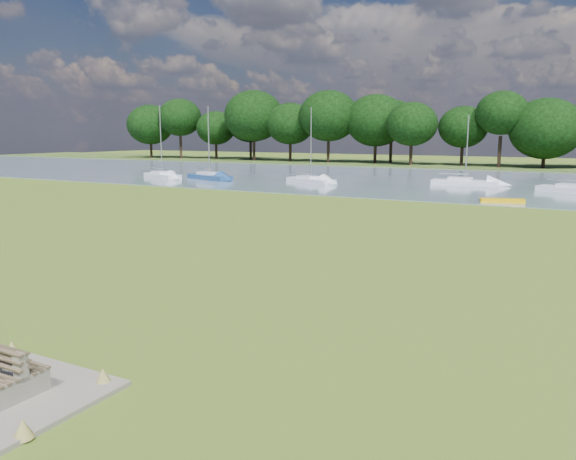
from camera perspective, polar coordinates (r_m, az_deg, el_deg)
The scene contains 9 objects.
ground at distance 23.63m, azimuth 1.81°, elevation -3.01°, with size 220.00×220.00×0.00m, color olive.
river at distance 63.66m, azimuth 19.07°, elevation 4.59°, with size 220.00×40.00×0.10m, color slate.
far_bank at distance 93.32m, azimuth 22.16°, elevation 5.92°, with size 220.00×20.00×0.40m, color #4C6626.
kayak at distance 45.25m, azimuth 20.94°, elevation 2.81°, with size 3.19×0.74×0.32m, color #E1AD08.
tree_line at distance 89.08m, azimuth 22.95°, elevation 10.34°, with size 146.28×9.94×12.03m.
sailboat_0 at distance 63.84m, azimuth -8.01°, elevation 5.54°, with size 6.67×3.86×8.09m.
sailboat_1 at distance 59.38m, azimuth 17.49°, elevation 4.81°, with size 6.59×2.08×6.95m.
sailboat_2 at distance 59.54m, azimuth 2.28°, elevation 5.23°, with size 6.38×4.08×7.82m.
sailboat_6 at distance 66.99m, azimuth -12.70°, elevation 5.57°, with size 6.31×3.85×8.29m.
Camera 1 is at (10.30, -20.60, 5.27)m, focal length 35.00 mm.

